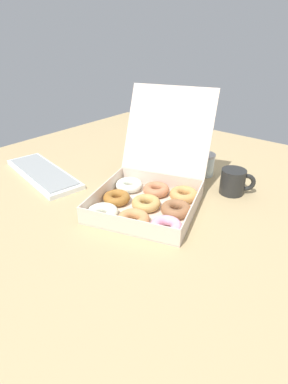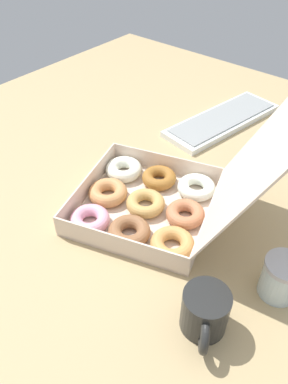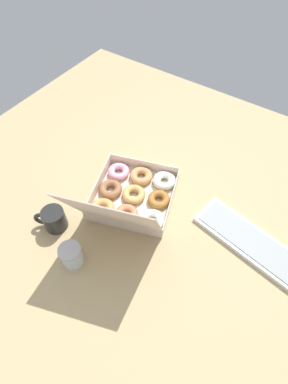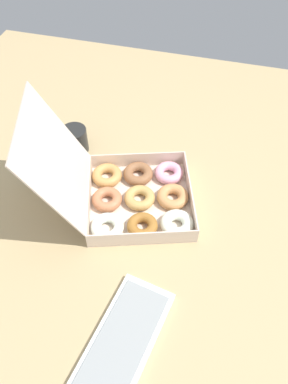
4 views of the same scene
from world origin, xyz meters
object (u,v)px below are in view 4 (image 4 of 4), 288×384
glass_jar (36,167)px  donut_box (132,195)px  keyboard (113,363)px  coffee_mug (75,139)px

glass_jar → donut_box: bearing=-94.1°
glass_jar → keyboard: bearing=-139.7°
keyboard → donut_box: bearing=10.6°
donut_box → keyboard: (-46.70, -8.75, -2.77)cm
keyboard → coffee_mug: 73.37cm
coffee_mug → glass_jar: bearing=155.3°
coffee_mug → glass_jar: size_ratio=1.29×
donut_box → coffee_mug: (17.97, 25.74, 0.75)cm
keyboard → coffee_mug: (64.66, 34.50, 3.51)cm
coffee_mug → glass_jar: (-15.60, 7.17, -0.12)cm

